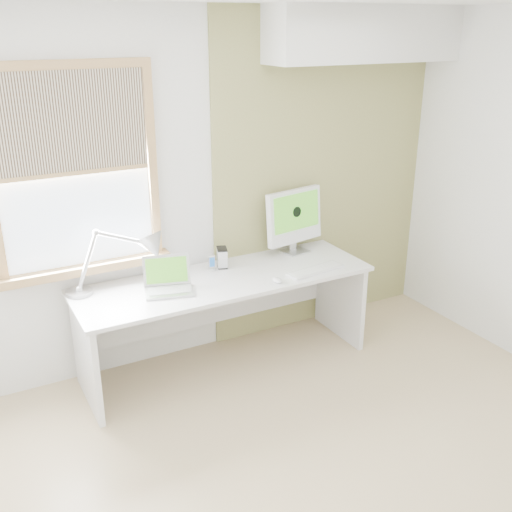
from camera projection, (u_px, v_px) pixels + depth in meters
room at (353, 267)px, 3.08m from camera, size 4.04×3.54×2.64m
accent_wall at (323, 175)px, 4.95m from camera, size 2.00×0.02×2.60m
soffit at (364, 33)px, 4.50m from camera, size 1.60×0.40×0.42m
window at (75, 173)px, 3.96m from camera, size 1.20×0.14×1.42m
desk at (222, 299)px, 4.51m from camera, size 2.20×0.70×0.73m
desk_lamp at (139, 253)px, 4.22m from camera, size 0.78×0.32×0.44m
laptop at (168, 282)px, 4.17m from camera, size 0.38×0.34×0.23m
phone_dock at (212, 266)px, 4.51m from camera, size 0.07×0.07×0.12m
external_drive at (222, 258)px, 4.56m from camera, size 0.11×0.13×0.15m
imac at (294, 217)px, 4.79m from camera, size 0.53×0.21×0.52m
keyboard at (316, 270)px, 4.50m from camera, size 0.48×0.19×0.02m
mouse at (277, 280)px, 4.31m from camera, size 0.06×0.10×0.03m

